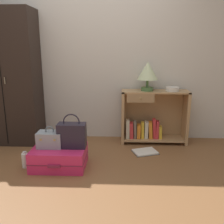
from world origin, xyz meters
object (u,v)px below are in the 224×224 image
at_px(wardrobe, 9,78).
at_px(open_book_on_floor, 145,152).
at_px(handbag, 72,135).
at_px(bottle, 25,160).
at_px(suitcase_large, 59,157).
at_px(train_case, 50,139).
at_px(table_lamp, 148,72).
at_px(bowl, 172,89).
at_px(bookshelf, 151,118).

bearing_deg(wardrobe, open_book_on_floor, -10.39).
bearing_deg(handbag, bottle, -173.11).
height_order(suitcase_large, train_case, train_case).
distance_m(table_lamp, suitcase_large, 1.66).
bearing_deg(bowl, train_case, -152.03).
distance_m(wardrobe, table_lamp, 1.97).
distance_m(wardrobe, bowl, 2.32).
bearing_deg(bowl, wardrobe, -178.99).
bearing_deg(bookshelf, handbag, -140.06).
bearing_deg(suitcase_large, train_case, 163.28).
distance_m(suitcase_large, train_case, 0.24).
xyz_separation_m(bookshelf, bowl, (0.28, -0.03, 0.44)).
height_order(wardrobe, bookshelf, wardrobe).
relative_size(bookshelf, table_lamp, 2.34).
bearing_deg(open_book_on_floor, suitcase_large, -156.46).
xyz_separation_m(bowl, bottle, (-1.84, -0.88, -0.71)).
xyz_separation_m(bowl, suitcase_large, (-1.44, -0.85, -0.68)).
relative_size(wardrobe, table_lamp, 4.64).
distance_m(train_case, bottle, 0.38).
bearing_deg(table_lamp, suitcase_large, -141.61).
relative_size(bookshelf, train_case, 3.33).
xyz_separation_m(wardrobe, bookshelf, (2.04, 0.07, -0.58)).
height_order(bowl, suitcase_large, bowl).
distance_m(bookshelf, bowl, 0.52).
relative_size(bookshelf, suitcase_large, 1.53).
bearing_deg(open_book_on_floor, bowl, 45.29).
bearing_deg(bottle, handbag, 6.89).
relative_size(bowl, open_book_on_floor, 0.49).
bearing_deg(suitcase_large, bowl, 30.61).
relative_size(table_lamp, suitcase_large, 0.65).
bearing_deg(open_book_on_floor, bottle, -161.44).
height_order(bookshelf, handbag, bookshelf).
height_order(bookshelf, table_lamp, table_lamp).
bearing_deg(bookshelf, table_lamp, -163.69).
bearing_deg(bowl, bottle, -154.40).
distance_m(wardrobe, bookshelf, 2.12).
xyz_separation_m(suitcase_large, open_book_on_floor, (1.05, 0.46, -0.11)).
bearing_deg(bottle, suitcase_large, 4.21).
bearing_deg(open_book_on_floor, table_lamp, 84.83).
bearing_deg(train_case, bottle, -168.29).
distance_m(wardrobe, handbag, 1.41).
bearing_deg(train_case, open_book_on_floor, 20.23).
distance_m(table_lamp, bowl, 0.43).
xyz_separation_m(table_lamp, suitcase_large, (-1.08, -0.86, -0.92)).
height_order(train_case, bottle, train_case).
relative_size(train_case, open_book_on_floor, 0.75).
height_order(table_lamp, train_case, table_lamp).
bearing_deg(bookshelf, wardrobe, -178.02).
distance_m(wardrobe, train_case, 1.26).
height_order(suitcase_large, bottle, suitcase_large).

